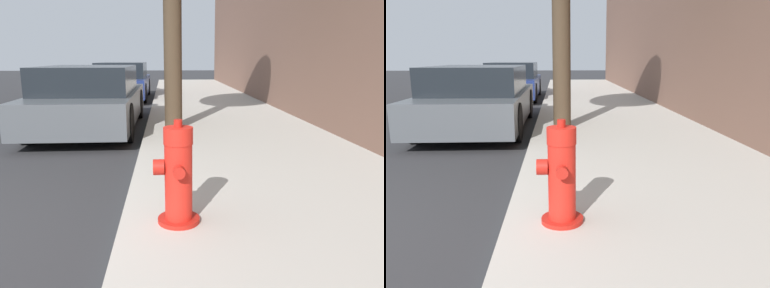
% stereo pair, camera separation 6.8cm
% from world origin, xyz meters
% --- Properties ---
extents(sidewalk_slab, '(3.28, 40.00, 0.14)m').
position_xyz_m(sidewalk_slab, '(3.55, 0.00, 0.07)').
color(sidewalk_slab, '#B7B2A8').
rests_on(sidewalk_slab, ground_plane).
extents(fire_hydrant, '(0.37, 0.37, 0.84)m').
position_xyz_m(fire_hydrant, '(2.38, 0.38, 0.52)').
color(fire_hydrant, red).
rests_on(fire_hydrant, sidewalk_slab).
extents(parked_car_near, '(1.88, 4.34, 1.27)m').
position_xyz_m(parked_car_near, '(0.78, 5.26, 0.63)').
color(parked_car_near, '#4C5156').
rests_on(parked_car_near, ground_plane).
extents(parked_car_mid, '(1.75, 4.27, 1.26)m').
position_xyz_m(parked_car_mid, '(0.81, 10.93, 0.62)').
color(parked_car_mid, navy).
rests_on(parked_car_mid, ground_plane).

